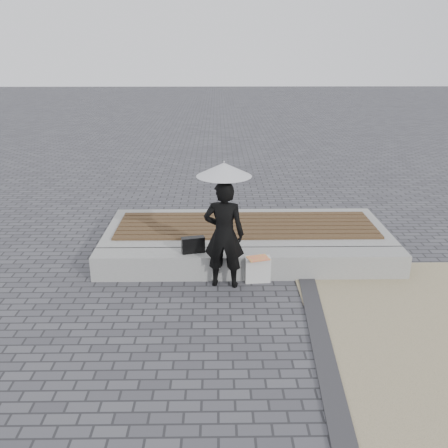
{
  "coord_description": "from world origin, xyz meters",
  "views": [
    {
      "loc": [
        -0.52,
        -5.64,
        3.5
      ],
      "look_at": [
        -0.42,
        1.26,
        1.0
      ],
      "focal_mm": 39.83,
      "sensor_mm": 36.0,
      "label": 1
    }
  ],
  "objects": [
    {
      "name": "woman",
      "position": [
        -0.42,
        1.26,
        0.83
      ],
      "size": [
        0.66,
        0.48,
        1.67
      ],
      "primitive_type": "imported",
      "rotation": [
        0.0,
        0.0,
        3.0
      ],
      "color": "black",
      "rests_on": "ground"
    },
    {
      "name": "seating_ledge",
      "position": [
        0.0,
        1.6,
        0.2
      ],
      "size": [
        5.0,
        0.45,
        0.4
      ],
      "primitive_type": "cube",
      "color": "#A2A39D",
      "rests_on": "ground"
    },
    {
      "name": "ground",
      "position": [
        0.0,
        0.0,
        0.0
      ],
      "size": [
        80.0,
        80.0,
        0.0
      ],
      "primitive_type": "plane",
      "color": "#4D4D53",
      "rests_on": "ground"
    },
    {
      "name": "timber_platform",
      "position": [
        0.0,
        2.8,
        0.2
      ],
      "size": [
        5.0,
        2.0,
        0.4
      ],
      "primitive_type": "cube",
      "color": "#A0A09B",
      "rests_on": "ground"
    },
    {
      "name": "canvas_tote",
      "position": [
        0.1,
        1.38,
        0.21
      ],
      "size": [
        0.4,
        0.2,
        0.41
      ],
      "primitive_type": "cube",
      "rotation": [
        0.0,
        0.0,
        0.09
      ],
      "color": "silver",
      "rests_on": "ground"
    },
    {
      "name": "timber_decking",
      "position": [
        0.0,
        2.8,
        0.42
      ],
      "size": [
        4.6,
        1.4,
        0.04
      ],
      "primitive_type": null,
      "color": "brown",
      "rests_on": "timber_platform"
    },
    {
      "name": "edging_band",
      "position": [
        0.75,
        -0.5,
        0.02
      ],
      "size": [
        0.61,
        5.2,
        0.04
      ],
      "primitive_type": "cube",
      "rotation": [
        0.0,
        0.0,
        -0.07
      ],
      "color": "#323134",
      "rests_on": "ground"
    },
    {
      "name": "parasol",
      "position": [
        -0.42,
        1.26,
        1.83
      ],
      "size": [
        0.8,
        0.8,
        1.02
      ],
      "rotation": [
        0.0,
        0.0,
        -0.18
      ],
      "color": "#AAAAAE",
      "rests_on": "ground"
    },
    {
      "name": "magazine",
      "position": [
        0.1,
        1.33,
        0.42
      ],
      "size": [
        0.37,
        0.32,
        0.01
      ],
      "primitive_type": "cube",
      "rotation": [
        0.0,
        0.0,
        0.29
      ],
      "color": "#FB294A",
      "rests_on": "canvas_tote"
    },
    {
      "name": "handbag",
      "position": [
        -0.91,
        1.61,
        0.53
      ],
      "size": [
        0.38,
        0.21,
        0.26
      ],
      "primitive_type": "cube",
      "rotation": [
        0.0,
        0.0,
        0.24
      ],
      "color": "black",
      "rests_on": "seating_ledge"
    }
  ]
}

